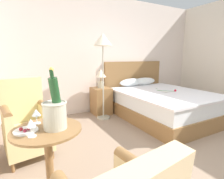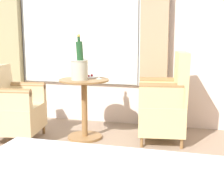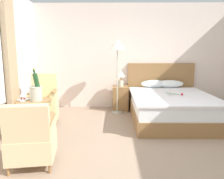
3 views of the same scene
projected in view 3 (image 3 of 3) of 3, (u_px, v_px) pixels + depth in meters
ground_plane at (149, 151)px, 3.34m from camera, size 6.96×6.96×0.00m
wall_headboard_side at (134, 57)px, 5.85m from camera, size 5.38×0.12×2.74m
bed at (169, 105)px, 4.90m from camera, size 1.75×2.24×1.20m
nightstand at (120, 98)px, 5.70m from camera, size 0.43×0.43×0.62m
bedside_lamp at (120, 76)px, 5.60m from camera, size 0.24×0.24×0.43m
floor_lamp_brass at (117, 50)px, 5.18m from camera, size 0.39×0.39×1.80m
side_table_round at (34, 119)px, 3.61m from camera, size 0.59×0.59×0.72m
champagne_bucket at (36, 91)px, 3.50m from camera, size 0.21×0.21×0.53m
wine_glass_near_bucket at (32, 92)px, 3.71m from camera, size 0.08×0.08×0.14m
wine_glass_near_edge at (22, 95)px, 3.44m from camera, size 0.07×0.07×0.14m
snack_plate at (23, 99)px, 3.58m from camera, size 0.19×0.19×0.04m
armchair_by_window at (44, 103)px, 4.54m from camera, size 0.61×0.61×1.05m
armchair_facing_bed at (31, 138)px, 2.83m from camera, size 0.65×0.64×0.89m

